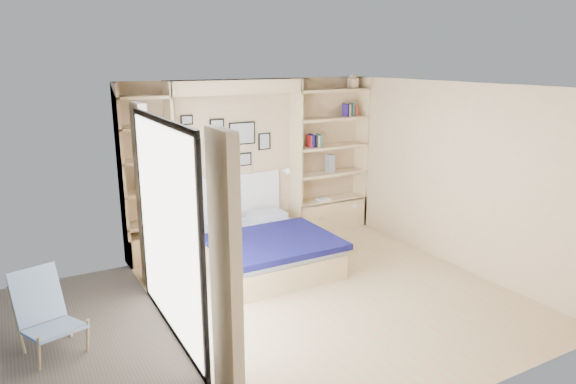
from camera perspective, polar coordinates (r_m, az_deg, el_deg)
ground at (r=6.47m, az=4.70°, el=-11.03°), size 4.50×4.50×0.00m
room_shell at (r=7.18m, az=-4.43°, el=0.76°), size 4.50×4.50×4.50m
bed at (r=7.14m, az=-2.79°, el=-6.14°), size 1.60×2.06×1.07m
photo_gallery at (r=7.68m, az=-7.16°, el=5.63°), size 1.48×0.02×0.82m
reading_lamps at (r=7.63m, az=-5.36°, el=1.77°), size 1.92×0.12×0.15m
shelf_decor at (r=8.30m, az=4.15°, el=7.11°), size 3.60×0.23×2.03m
deck_chair at (r=5.67m, az=-25.31°, el=-12.08°), size 0.67×0.90×0.80m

